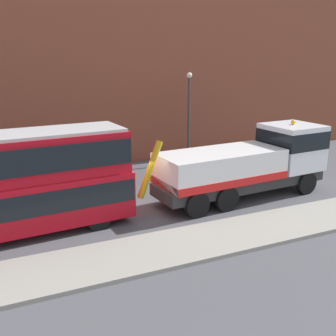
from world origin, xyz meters
name	(u,v)px	position (x,y,z in m)	size (l,w,h in m)	color
ground_plane	(139,210)	(0.00, 0.00, 0.00)	(120.00, 120.00, 0.00)	#4C4C51
near_kerb	(179,246)	(0.00, -4.20, 0.07)	(60.00, 2.80, 0.15)	gray
building_facade	(83,34)	(0.00, 8.93, 8.07)	(60.00, 1.50, 16.00)	brown
recovery_tow_truck	(250,162)	(5.70, -0.49, 1.76)	(10.21, 3.23, 3.67)	#2D2D2D
street_lamp	(189,110)	(6.04, 6.73, 3.47)	(0.36, 0.36, 5.83)	#38383D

